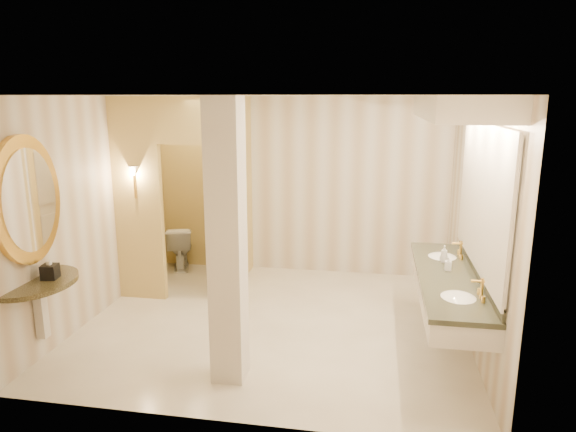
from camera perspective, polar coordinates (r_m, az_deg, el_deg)
floor at (r=6.40m, az=-1.51°, el=-11.71°), size 4.50×4.50×0.00m
ceiling at (r=5.81m, az=-1.67°, el=13.24°), size 4.50×4.50×0.00m
wall_back at (r=7.89m, az=1.27°, el=3.37°), size 4.50×0.02×2.70m
wall_front at (r=4.09m, az=-7.12°, el=-6.06°), size 4.50×0.02×2.70m
wall_left at (r=6.76m, az=-20.62°, el=0.87°), size 0.02×4.00×2.70m
wall_right at (r=5.95m, az=20.17°, el=-0.68°), size 0.02×4.00×2.70m
toilet_closet at (r=7.16m, az=-8.82°, el=2.49°), size 1.50×1.55×2.70m
wall_sconce at (r=6.92m, az=-16.76°, el=4.63°), size 0.14×0.14×0.42m
vanity at (r=5.46m, az=18.33°, el=1.27°), size 0.75×2.52×2.09m
console_shelf at (r=5.70m, az=-26.74°, el=-1.95°), size 0.99×0.99×1.94m
pillar at (r=4.79m, az=-6.78°, el=-3.19°), size 0.31×0.31×2.70m
tissue_box at (r=5.79m, az=-24.93°, el=-5.63°), size 0.17×0.17×0.15m
toilet at (r=8.37m, az=-11.91°, el=-3.38°), size 0.59×0.77×0.70m
soap_bottle_a at (r=5.76m, az=17.37°, el=-5.06°), size 0.07×0.07×0.15m
soap_bottle_b at (r=6.05m, az=16.98°, el=-4.27°), size 0.11×0.11×0.13m
soap_bottle_c at (r=6.01m, az=16.95°, el=-4.05°), size 0.08×0.08×0.20m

